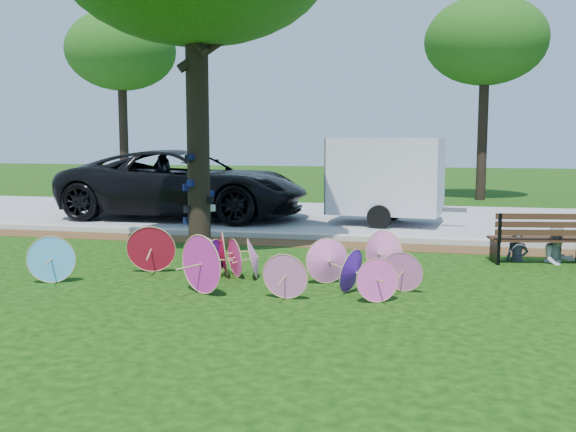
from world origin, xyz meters
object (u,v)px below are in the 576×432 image
park_bench (538,238)px  person_right (559,227)px  person_left (518,232)px  cargo_trailer (387,176)px  parasol_pile (246,260)px  black_van (185,184)px

park_bench → person_right: bearing=-1.8°
person_left → person_right: size_ratio=0.82×
cargo_trailer → person_left: 5.48m
parasol_pile → black_van: (-4.14, 7.65, 0.60)m
park_bench → parasol_pile: bearing=-158.6°
parasol_pile → park_bench: size_ratio=3.45×
black_van → cargo_trailer: size_ratio=2.47×
black_van → cargo_trailer: (5.69, -0.09, 0.32)m
parasol_pile → park_bench: park_bench is taller
parasol_pile → person_right: (5.02, 2.89, 0.29)m
black_van → cargo_trailer: 5.70m
parasol_pile → cargo_trailer: 7.77m
black_van → person_right: 10.33m
person_right → parasol_pile: bearing=-169.4°
person_right → person_left: bearing=160.7°
parasol_pile → black_van: bearing=118.5°
parasol_pile → cargo_trailer: size_ratio=2.16×
person_left → black_van: bearing=158.6°
person_right → park_bench: bearing=168.8°
park_bench → person_left: bearing=162.0°
parasol_pile → cargo_trailer: cargo_trailer is taller
cargo_trailer → park_bench: bearing=-50.2°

